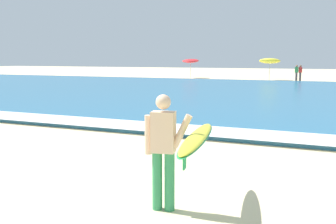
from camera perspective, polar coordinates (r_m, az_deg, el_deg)
The scene contains 8 objects.
ground_plane at distance 7.78m, azimuth -12.62°, elevation -9.06°, with size 160.00×160.00×0.00m, color beige.
sea at distance 24.60m, azimuth 12.85°, elevation 2.64°, with size 120.00×28.00×0.14m, color teal.
surf_foam at distance 11.77m, azimuth 0.86°, elevation -2.38°, with size 120.00×1.56×0.01m, color white.
surfer_with_board at distance 5.64m, azimuth 1.63°, elevation -4.56°, with size 1.14×2.62×1.73m.
beach_umbrella_0 at distance 44.34m, azimuth 3.32°, elevation 7.48°, with size 1.87×1.90×2.22m.
beach_umbrella_1 at distance 41.03m, azimuth 14.68°, elevation 7.25°, with size 2.11×2.15×2.31m.
beachgoer_near_row_left at distance 40.49m, azimuth 18.81°, elevation 5.51°, with size 0.32×0.20×1.58m.
beachgoer_near_row_mid at distance 40.14m, azimuth 18.31°, elevation 5.51°, with size 0.32×0.20×1.58m.
Camera 1 is at (4.41, -6.01, 2.25)m, focal length 41.62 mm.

